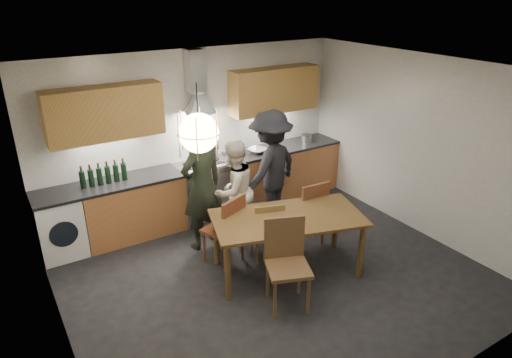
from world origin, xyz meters
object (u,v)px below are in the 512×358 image
chair_front (286,256)px  mixing_bowl (257,151)px  dining_table (287,223)px  person_mid (233,191)px  stock_pot (306,139)px  wine_bottles (103,173)px  person_right (270,169)px  chair_back_left (228,226)px  person_left (202,186)px

chair_front → mixing_bowl: size_ratio=3.51×
dining_table → person_mid: person_mid is taller
stock_pot → wine_bottles: (-3.49, 0.04, 0.09)m
person_right → stock_pot: (1.22, 0.69, 0.07)m
chair_back_left → person_right: bearing=-170.1°
person_mid → wine_bottles: 1.81m
dining_table → person_left: (-0.62, 1.14, 0.22)m
chair_front → person_mid: (0.21, 1.60, 0.15)m
stock_pot → wine_bottles: size_ratio=0.29×
dining_table → chair_back_left: 0.79m
person_mid → wine_bottles: person_mid is taller
dining_table → person_left: 1.32m
dining_table → chair_front: chair_front is taller
chair_back_left → person_mid: (0.40, 0.56, 0.19)m
person_mid → stock_pot: person_mid is taller
dining_table → chair_front: size_ratio=1.96×
wine_bottles → person_right: bearing=-17.7°
stock_pot → mixing_bowl: bearing=-180.0°
chair_back_left → person_mid: 0.71m
person_left → person_right: person_left is taller
dining_table → person_right: 1.37m
chair_back_left → person_left: size_ratio=0.53×
person_left → stock_pot: size_ratio=9.76×
person_right → mixing_bowl: bearing=-126.7°
stock_pot → chair_front: bearing=-131.5°
person_left → person_right: size_ratio=1.02×
chair_front → person_mid: 1.62m
person_mid → mixing_bowl: 1.23m
chair_front → mixing_bowl: 2.68m
chair_front → wine_bottles: wine_bottles is taller
dining_table → stock_pot: 2.63m
person_right → wine_bottles: person_right is taller
chair_back_left → mixing_bowl: chair_back_left is taller
stock_pot → person_right: bearing=-150.4°
person_mid → stock_pot: bearing=-171.8°
dining_table → person_right: person_right is taller
stock_pot → wine_bottles: 3.50m
dining_table → wine_bottles: (-1.72, 1.96, 0.36)m
person_mid → mixing_bowl: person_mid is taller
chair_back_left → mixing_bowl: bearing=-155.1°
wine_bottles → chair_front: bearing=-61.1°
chair_front → mixing_bowl: bearing=86.4°
chair_back_left → stock_pot: 2.73m
dining_table → stock_pot: stock_pot is taller
person_left → stock_pot: person_left is taller
dining_table → person_left: person_left is taller
person_right → wine_bottles: size_ratio=2.78×
person_mid → person_right: 0.74m
chair_front → person_right: bearing=83.0°
dining_table → chair_back_left: (-0.55, 0.55, -0.14)m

